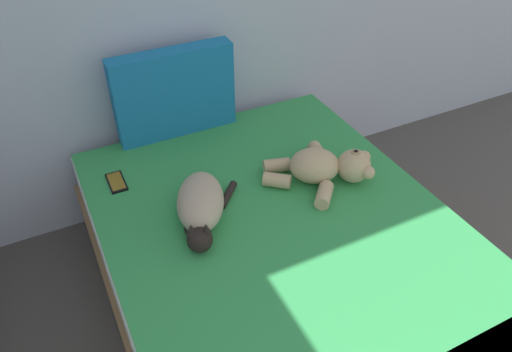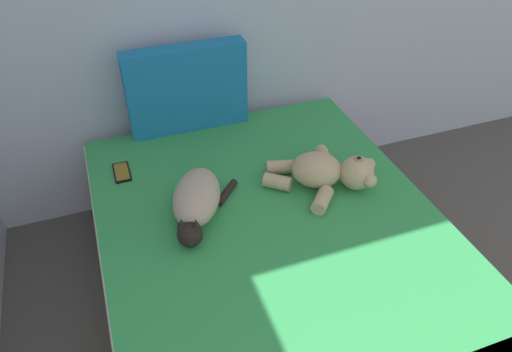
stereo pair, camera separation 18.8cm
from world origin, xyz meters
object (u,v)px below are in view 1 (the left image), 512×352
at_px(bed, 287,278).
at_px(patterned_cushion, 175,93).
at_px(teddy_bear, 325,167).
at_px(cell_phone, 116,182).
at_px(cat, 201,205).

height_order(bed, patterned_cushion, patterned_cushion).
bearing_deg(bed, teddy_bear, 37.46).
bearing_deg(teddy_bear, cell_phone, 155.31).
xyz_separation_m(teddy_bear, cell_phone, (-0.85, 0.39, -0.06)).
distance_m(teddy_bear, cell_phone, 0.93).
distance_m(cat, teddy_bear, 0.59).
relative_size(cat, teddy_bear, 0.85).
xyz_separation_m(patterned_cushion, teddy_bear, (0.46, -0.67, -0.15)).
distance_m(cat, cell_phone, 0.47).
bearing_deg(patterned_cushion, teddy_bear, -55.69).
bearing_deg(patterned_cushion, cat, -101.40).
height_order(patterned_cushion, cat, patterned_cushion).
relative_size(patterned_cushion, cat, 1.43).
bearing_deg(cat, patterned_cushion, 78.60).
relative_size(bed, cell_phone, 13.13).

